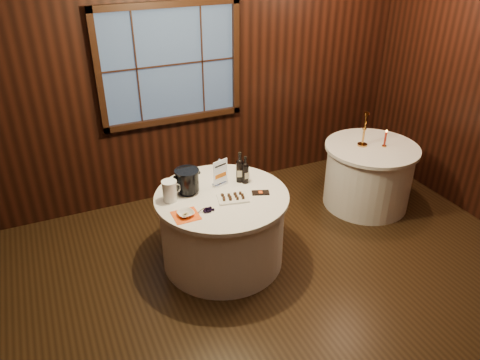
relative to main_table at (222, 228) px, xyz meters
name	(u,v)px	position (x,y,z in m)	size (l,w,h in m)	color
ground	(268,326)	(0.00, -1.00, -0.39)	(6.00, 6.00, 0.00)	black
back_wall	(170,74)	(0.00, 1.48, 1.16)	(6.00, 0.10, 3.00)	black
main_table	(222,228)	(0.00, 0.00, 0.00)	(1.28, 1.28, 0.77)	white
side_table	(368,175)	(2.00, 0.30, 0.00)	(1.08, 1.08, 0.77)	white
sign_stand	(220,176)	(0.06, 0.18, 0.48)	(0.17, 0.12, 0.28)	silver
port_bottle_left	(240,169)	(0.27, 0.17, 0.52)	(0.08, 0.09, 0.32)	black
port_bottle_right	(245,171)	(0.30, 0.13, 0.51)	(0.07, 0.07, 0.29)	black
ice_bucket	(187,181)	(-0.28, 0.18, 0.51)	(0.23, 0.23, 0.24)	black
chocolate_plate	(233,198)	(0.07, -0.12, 0.40)	(0.32, 0.24, 0.04)	white
chocolate_box	(261,193)	(0.35, -0.13, 0.39)	(0.16, 0.08, 0.01)	black
grape_bunch	(208,209)	(-0.22, -0.21, 0.40)	(0.16, 0.08, 0.04)	black
glass_pitcher	(170,191)	(-0.47, 0.10, 0.49)	(0.19, 0.14, 0.20)	white
orange_napkin	(186,216)	(-0.42, -0.21, 0.38)	(0.23, 0.23, 0.00)	#FE5515
cracker_bowl	(186,214)	(-0.42, -0.21, 0.40)	(0.14, 0.14, 0.04)	white
brass_candlestick	(364,134)	(1.90, 0.36, 0.53)	(0.11, 0.11, 0.40)	#BC853A
red_candle	(385,140)	(2.12, 0.24, 0.46)	(0.06, 0.06, 0.20)	#BC853A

